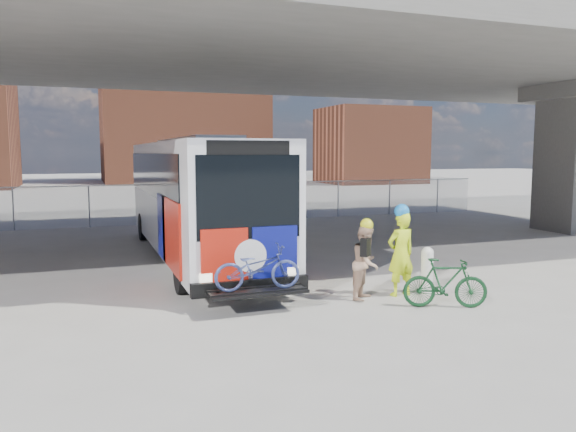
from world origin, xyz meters
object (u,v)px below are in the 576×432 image
bus (195,190)px  bike_parked (445,283)px  bollard (427,268)px  cyclist_hivis (401,252)px  cyclist_tan (366,261)px

bus → bike_parked: bearing=-63.0°
bollard → cyclist_hivis: bearing=180.0°
bus → bollard: bus is taller
bus → bollard: 7.74m
bus → cyclist_hivis: (3.49, -6.32, -1.09)m
cyclist_tan → bike_parked: bearing=-87.9°
bollard → cyclist_hivis: (-0.71, 0.00, 0.44)m
cyclist_hivis → bike_parked: 1.35m
bollard → bus: bearing=123.6°
cyclist_hivis → cyclist_tan: bearing=-5.6°
cyclist_tan → bollard: bearing=-43.2°
bike_parked → cyclist_tan: bearing=69.3°
bollard → bike_parked: bearing=-107.0°
cyclist_tan → bike_parked: 1.76m
bus → cyclist_tan: 6.95m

